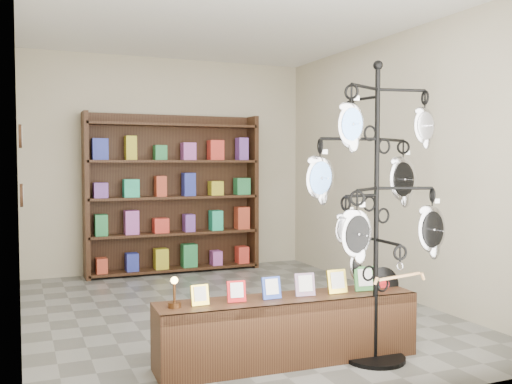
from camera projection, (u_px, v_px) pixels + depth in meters
ground at (231, 311)px, 5.88m from camera, size 5.00×5.00×0.00m
room_envelope at (230, 131)px, 5.78m from camera, size 5.00×5.00×5.00m
display_tree at (377, 189)px, 4.36m from camera, size 1.18×1.08×2.31m
front_shelf at (288, 329)px, 4.38m from camera, size 2.06×0.51×0.72m
back_shelving at (174, 199)px, 7.94m from camera, size 2.42×0.36×2.20m
wall_clocks at (21, 166)px, 5.78m from camera, size 0.03×0.24×0.84m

